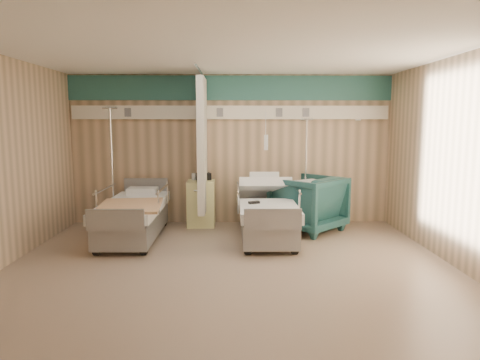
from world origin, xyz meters
name	(u,v)px	position (x,y,z in m)	size (l,w,h in m)	color
ground	(230,264)	(0.00, 0.00, 0.00)	(6.00, 5.00, 0.00)	#866F5D
room_walls	(227,126)	(-0.03, 0.25, 1.86)	(6.04, 5.04, 2.82)	tan
bed_right	(267,220)	(0.60, 1.30, 0.32)	(1.00, 2.16, 0.63)	silver
bed_left	(134,220)	(-1.60, 1.30, 0.32)	(1.00, 2.16, 0.63)	silver
bedside_cabinet	(201,203)	(-0.55, 2.20, 0.42)	(0.50, 0.48, 0.85)	#EFED95
visitor_armchair	(308,203)	(1.37, 1.82, 0.49)	(1.05, 1.09, 0.99)	#1D4A4A
waffle_blanket	(310,174)	(1.39, 1.77, 1.03)	(0.68, 0.61, 0.08)	white
iv_stand_right	(305,205)	(1.37, 2.10, 0.41)	(0.35, 0.35, 1.98)	silver
iv_stand_left	(114,203)	(-2.15, 2.11, 0.45)	(0.39, 0.39, 2.19)	silver
call_remote	(254,202)	(0.38, 1.09, 0.65)	(0.17, 0.08, 0.04)	black
tan_blanket	(130,206)	(-1.54, 0.84, 0.65)	(0.92, 1.15, 0.04)	tan
toiletry_bag	(204,177)	(-0.50, 2.27, 0.92)	(0.25, 0.16, 0.13)	black
white_cup	(194,177)	(-0.69, 2.31, 0.91)	(0.09, 0.09, 0.12)	white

